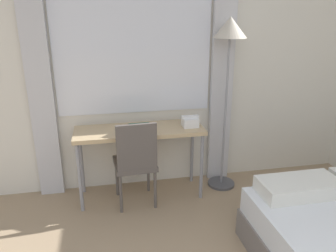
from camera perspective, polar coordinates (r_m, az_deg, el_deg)
name	(u,v)px	position (r m, az deg, el deg)	size (l,w,h in m)	color
wall_back_with_window	(147,64)	(3.47, -3.68, 10.68)	(5.69, 0.13, 2.70)	silver
desk	(140,135)	(3.33, -4.96, -1.64)	(1.30, 0.45, 0.76)	tan
desk_chair	(136,159)	(3.23, -5.67, -5.80)	(0.42, 0.42, 0.90)	#59514C
standing_lamp	(229,49)	(3.39, 10.59, 13.05)	(0.33, 0.33, 1.83)	#4C4C51
telephone	(190,122)	(3.35, 3.87, 0.76)	(0.18, 0.14, 0.12)	white
book	(140,127)	(3.33, -4.89, -0.14)	(0.22, 0.20, 0.02)	#33664C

